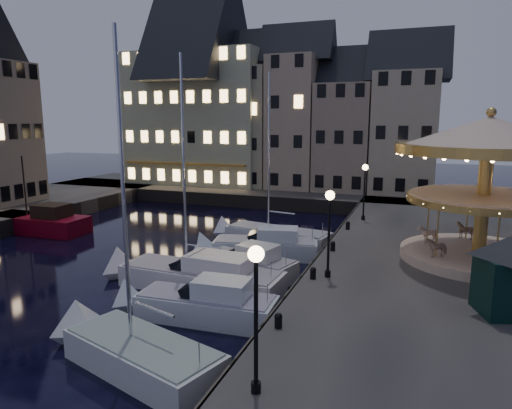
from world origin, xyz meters
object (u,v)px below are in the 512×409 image
at_px(streetlamp_c, 365,184).
at_px(bollard_a, 278,320).
at_px(bollard_d, 348,225).
at_px(motorboat_c, 195,276).
at_px(motorboat_b, 198,305).
at_px(ticket_kiosk, 508,262).
at_px(motorboat_d, 243,264).
at_px(streetlamp_b, 329,221).
at_px(red_fishing_boat, 40,223).
at_px(carousel, 487,162).
at_px(motorboat_e, 259,247).
at_px(bollard_b, 313,272).
at_px(bollard_c, 333,245).
at_px(motorboat_a, 133,352).
at_px(streetlamp_a, 256,299).
at_px(motorboat_f, 270,236).

xyz_separation_m(streetlamp_c, bollard_a, (-0.60, -19.50, -2.41)).
bearing_deg(bollard_d, motorboat_c, -120.97).
xyz_separation_m(motorboat_b, ticket_kiosk, (12.22, 1.90, 2.76)).
bearing_deg(bollard_a, motorboat_d, 119.54).
xyz_separation_m(streetlamp_b, bollard_a, (-0.60, -6.00, -2.41)).
height_order(red_fishing_boat, carousel, carousel).
relative_size(motorboat_e, red_fishing_boat, 0.93).
distance_m(bollard_a, bollard_d, 16.00).
bearing_deg(motorboat_b, motorboat_d, 92.63).
bearing_deg(bollard_b, streetlamp_b, 39.81).
xyz_separation_m(bollard_c, motorboat_a, (-4.77, -12.63, -1.06)).
relative_size(streetlamp_a, streetlamp_b, 1.00).
height_order(streetlamp_c, bollard_d, streetlamp_c).
height_order(bollard_c, motorboat_a, motorboat_a).
bearing_deg(bollard_c, bollard_d, 90.00).
distance_m(bollard_c, motorboat_d, 5.28).
distance_m(motorboat_a, motorboat_c, 7.80).
xyz_separation_m(streetlamp_b, carousel, (7.04, 5.32, 2.56)).
bearing_deg(streetlamp_b, bollard_c, 97.59).
relative_size(bollard_a, carousel, 0.06).
bearing_deg(motorboat_d, streetlamp_c, 64.82).
relative_size(bollard_b, motorboat_f, 0.05).
xyz_separation_m(motorboat_f, red_fishing_boat, (-18.08, -3.04, 0.18)).
xyz_separation_m(motorboat_a, red_fishing_boat, (-18.64, 14.36, 0.17)).
height_order(motorboat_c, red_fishing_boat, motorboat_c).
height_order(streetlamp_a, bollard_b, streetlamp_a).
distance_m(bollard_a, motorboat_e, 12.99).
relative_size(motorboat_d, motorboat_e, 0.84).
relative_size(motorboat_c, motorboat_f, 1.13).
bearing_deg(motorboat_a, carousel, 47.29).
relative_size(streetlamp_b, motorboat_d, 0.64).
bearing_deg(ticket_kiosk, motorboat_b, -171.16).
bearing_deg(bollard_c, motorboat_b, -118.02).
height_order(bollard_c, motorboat_f, motorboat_f).
bearing_deg(motorboat_e, motorboat_a, -89.05).
xyz_separation_m(bollard_d, motorboat_b, (-4.41, -13.78, -0.96)).
bearing_deg(streetlamp_c, motorboat_f, -144.47).
bearing_deg(motorboat_e, streetlamp_b, -46.71).
bearing_deg(bollard_d, motorboat_a, -104.74).
relative_size(bollard_b, bollard_c, 1.00).
bearing_deg(bollard_b, motorboat_b, -143.34).
bearing_deg(red_fishing_boat, motorboat_d, -11.96).
distance_m(streetlamp_c, ticket_kiosk, 17.00).
xyz_separation_m(bollard_b, bollard_d, (0.00, 10.50, 0.00)).
xyz_separation_m(streetlamp_a, carousel, (7.04, 15.32, 2.56)).
bearing_deg(bollard_d, motorboat_e, -140.97).
height_order(bollard_a, motorboat_f, motorboat_f).
relative_size(bollard_a, red_fishing_boat, 0.07).
bearing_deg(streetlamp_b, bollard_a, -95.71).
xyz_separation_m(bollard_c, carousel, (7.64, 0.82, 4.97)).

